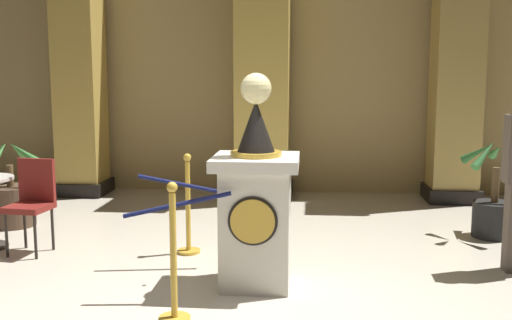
{
  "coord_description": "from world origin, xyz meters",
  "views": [
    {
      "loc": [
        0.69,
        -4.54,
        1.83
      ],
      "look_at": [
        0.24,
        0.5,
        1.1
      ],
      "focal_mm": 42.28,
      "sensor_mm": 36.0,
      "label": 1
    }
  ],
  "objects": [
    {
      "name": "stanchion_far",
      "position": [
        -0.3,
        -0.33,
        0.37
      ],
      "size": [
        0.24,
        0.24,
        1.05
      ],
      "color": "gold",
      "rests_on": "ground_plane"
    },
    {
      "name": "column_left",
      "position": [
        -2.75,
        4.26,
        1.91
      ],
      "size": [
        0.76,
        0.76,
        3.84
      ],
      "color": "black",
      "rests_on": "ground_plane"
    },
    {
      "name": "back_wall",
      "position": [
        0.0,
        4.8,
        2.0
      ],
      "size": [
        11.29,
        0.16,
        4.0
      ],
      "primitive_type": "cube",
      "color": "tan",
      "rests_on": "ground_plane"
    },
    {
      "name": "column_right",
      "position": [
        2.75,
        4.26,
        1.91
      ],
      "size": [
        0.77,
        0.77,
        3.84
      ],
      "color": "black",
      "rests_on": "ground_plane"
    },
    {
      "name": "column_centre_rear",
      "position": [
        0.0,
        4.26,
        1.91
      ],
      "size": [
        0.92,
        0.92,
        3.84
      ],
      "color": "black",
      "rests_on": "ground_plane"
    },
    {
      "name": "potted_palm_right",
      "position": [
        2.77,
        2.28,
        0.35
      ],
      "size": [
        0.79,
        0.79,
        1.13
      ],
      "color": "black",
      "rests_on": "ground_plane"
    },
    {
      "name": "cafe_chair_red",
      "position": [
        -2.14,
        1.28,
        0.57
      ],
      "size": [
        0.44,
        0.44,
        0.96
      ],
      "color": "black",
      "rests_on": "ground_plane"
    },
    {
      "name": "velvet_rope",
      "position": [
        -0.42,
        0.52,
        0.79
      ],
      "size": [
        0.98,
        1.01,
        0.22
      ],
      "color": "#141947"
    },
    {
      "name": "ground_plane",
      "position": [
        0.0,
        0.0,
        0.0
      ],
      "size": [
        11.29,
        11.29,
        0.0
      ],
      "primitive_type": "plane",
      "color": "beige"
    },
    {
      "name": "stanchion_near",
      "position": [
        -0.54,
        1.37,
        0.36
      ],
      "size": [
        0.24,
        0.24,
        1.03
      ],
      "color": "gold",
      "rests_on": "ground_plane"
    },
    {
      "name": "potted_palm_left",
      "position": [
        -2.88,
        2.28,
        0.31
      ],
      "size": [
        0.78,
        0.77,
        1.05
      ],
      "color": "#4C3828",
      "rests_on": "ground_plane"
    },
    {
      "name": "pedestal_clock",
      "position": [
        0.24,
        0.49,
        0.72
      ],
      "size": [
        0.73,
        0.73,
        1.84
      ],
      "color": "silver",
      "rests_on": "ground_plane"
    }
  ]
}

